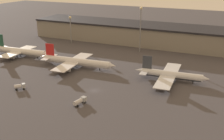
{
  "coord_description": "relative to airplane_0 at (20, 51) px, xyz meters",
  "views": [
    {
      "loc": [
        55.35,
        -101.74,
        51.08
      ],
      "look_at": [
        2.7,
        13.0,
        6.0
      ],
      "focal_mm": 45.0,
      "sensor_mm": 36.0,
      "label": 1
    }
  ],
  "objects": [
    {
      "name": "service_vehicle_3",
      "position": [
        36.07,
        -40.37,
        -1.81
      ],
      "size": [
        4.65,
        4.75,
        2.66
      ],
      "rotation": [
        0.0,
        0.0,
        0.81
      ],
      "color": "#9EA3A8",
      "rests_on": "ground"
    },
    {
      "name": "service_vehicle_0",
      "position": [
        68.58,
        -42.13,
        -1.8
      ],
      "size": [
        3.19,
        6.68,
        2.56
      ],
      "rotation": [
        0.0,
        0.0,
        1.37
      ],
      "color": "#9EA3A8",
      "rests_on": "ground"
    },
    {
      "name": "airplane_0",
      "position": [
        0.0,
        0.0,
        0.0
      ],
      "size": [
        43.39,
        28.65,
        13.16
      ],
      "rotation": [
        0.0,
        0.0,
        0.07
      ],
      "color": "white",
      "rests_on": "ground"
    },
    {
      "name": "lamp_post_1",
      "position": [
        64.34,
        42.02,
        14.92
      ],
      "size": [
        1.8,
        1.8,
        29.35
      ],
      "color": "slate",
      "rests_on": "ground"
    },
    {
      "name": "lamp_post_0",
      "position": [
        10.96,
        42.02,
        9.7
      ],
      "size": [
        1.8,
        1.8,
        19.91
      ],
      "color": "slate",
      "rests_on": "ground"
    },
    {
      "name": "airplane_1",
      "position": [
        42.69,
        -3.22,
        -0.06
      ],
      "size": [
        47.19,
        35.16,
        12.03
      ],
      "rotation": [
        0.0,
        0.0,
        0.07
      ],
      "color": "silver",
      "rests_on": "ground"
    },
    {
      "name": "airplane_2",
      "position": [
        95.21,
        -1.12,
        -0.35
      ],
      "size": [
        36.18,
        37.63,
        11.35
      ],
      "rotation": [
        0.0,
        0.0,
        0.07
      ],
      "color": "silver",
      "rests_on": "ground"
    },
    {
      "name": "terminal_building",
      "position": [
        67.29,
        64.88,
        3.75
      ],
      "size": [
        187.86,
        30.56,
        14.12
      ],
      "color": "gray",
      "rests_on": "ground"
    },
    {
      "name": "ground",
      "position": [
        67.29,
        -27.36,
        -3.35
      ],
      "size": [
        600.0,
        600.0,
        0.0
      ],
      "primitive_type": "plane",
      "color": "#423F44"
    }
  ]
}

